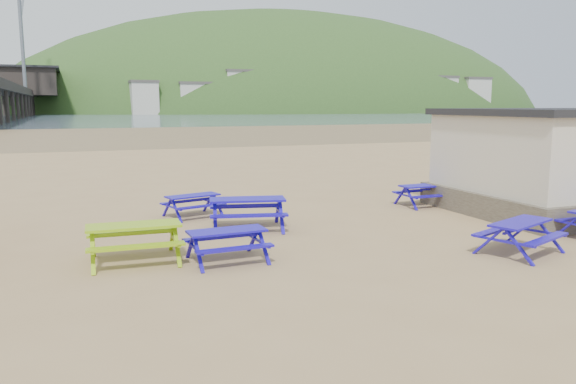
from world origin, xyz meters
name	(u,v)px	position (x,y,z in m)	size (l,w,h in m)	color
ground	(265,246)	(0.00, 0.00, 0.00)	(400.00, 400.00, 0.00)	tan
wet_sand	(108,133)	(0.00, 55.00, 0.00)	(400.00, 400.00, 0.00)	olive
sea	(83,115)	(0.00, 170.00, 0.01)	(400.00, 400.00, 0.00)	#4C606D
picnic_table_blue_a	(248,214)	(0.17, 1.90, 0.42)	(2.29, 2.00, 0.83)	#0D0396
picnic_table_blue_b	(193,206)	(-0.84, 4.07, 0.33)	(1.83, 1.62, 0.65)	#0D0396
picnic_table_blue_c	(424,195)	(6.58, 3.14, 0.34)	(1.64, 1.33, 0.69)	#0D0396
picnic_table_blue_d	(227,246)	(-1.15, -0.91, 0.34)	(1.68, 1.38, 0.68)	#0D0396
picnic_table_blue_e	(520,237)	(5.07, -2.64, 0.36)	(2.12, 1.92, 0.73)	#0D0396
picnic_table_yellow	(135,243)	(-2.96, -0.23, 0.40)	(1.98, 1.62, 0.80)	#91C80C
amenity_block	(572,160)	(10.50, 1.00, 1.57)	(7.40, 5.40, 3.15)	#665B4C
pier	(18,97)	(-17.99, 178.23, 5.46)	(24.00, 220.00, 39.29)	black
headland_town	(288,133)	(90.00, 229.68, -9.91)	(264.00, 144.00, 108.00)	#2D4C1E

